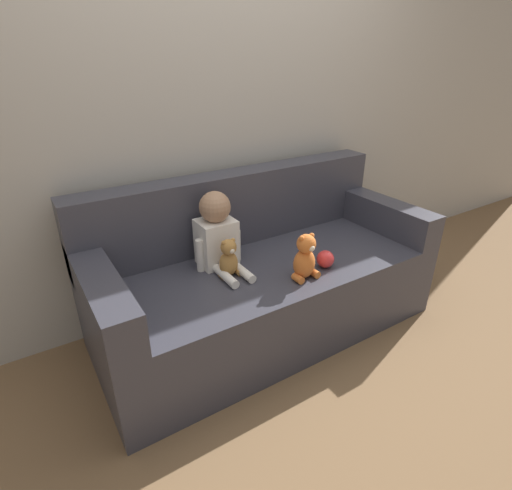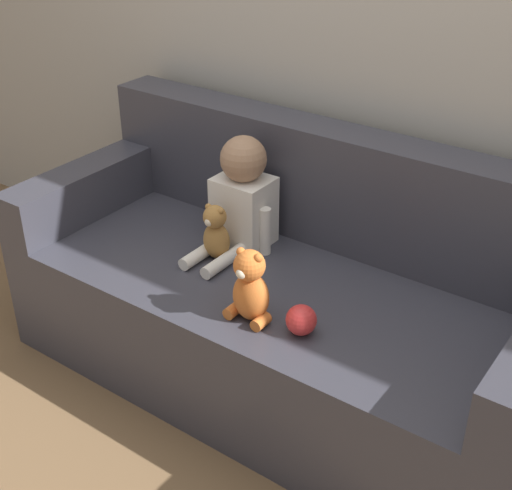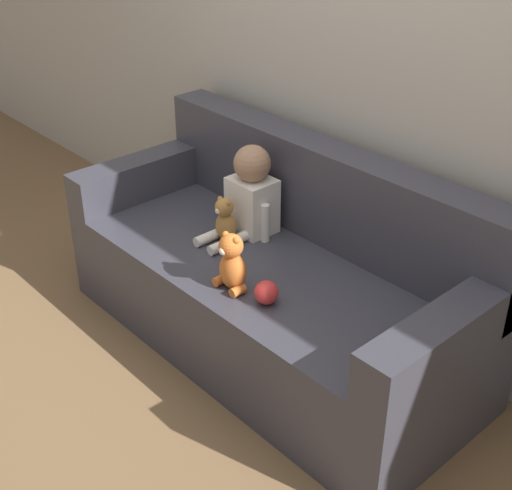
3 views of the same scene
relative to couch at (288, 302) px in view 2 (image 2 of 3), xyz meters
name	(u,v)px [view 2 (image 2 of 3)]	position (x,y,z in m)	size (l,w,h in m)	color
ground_plane	(278,378)	(0.00, -0.05, -0.32)	(12.00, 12.00, 0.00)	brown
wall_back	(369,2)	(0.00, 0.46, 0.98)	(8.00, 0.05, 2.60)	#ADA89E
couch	(288,302)	(0.00, 0.00, 0.00)	(1.96, 0.85, 0.90)	#383842
person_baby	(242,198)	(-0.25, 0.06, 0.33)	(0.27, 0.38, 0.42)	white
teddy_bear_brown	(216,234)	(-0.26, -0.08, 0.24)	(0.12, 0.10, 0.21)	#AD7A3D
plush_toy_side	(250,288)	(0.06, -0.32, 0.26)	(0.15, 0.11, 0.25)	orange
toy_ball	(301,320)	(0.23, -0.29, 0.19)	(0.10, 0.10, 0.10)	red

